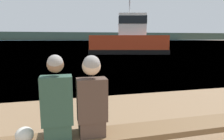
{
  "coord_description": "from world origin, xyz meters",
  "views": [
    {
      "loc": [
        -0.84,
        1.11,
        1.67
      ],
      "look_at": [
        0.49,
        6.54,
        0.78
      ],
      "focal_mm": 32.0,
      "sensor_mm": 36.0,
      "label": 1
    }
  ],
  "objects_px": {
    "person_right": "(92,100)",
    "bench_main": "(147,133)",
    "tugboat_red": "(129,41)",
    "shopping_bag": "(24,135)",
    "person_left": "(57,104)"
  },
  "relations": [
    {
      "from": "person_right",
      "to": "bench_main",
      "type": "bearing_deg",
      "value": -0.58
    },
    {
      "from": "tugboat_red",
      "to": "shopping_bag",
      "type": "bearing_deg",
      "value": 172.16
    },
    {
      "from": "bench_main",
      "to": "person_left",
      "type": "distance_m",
      "value": 1.3
    },
    {
      "from": "bench_main",
      "to": "shopping_bag",
      "type": "xyz_separation_m",
      "value": [
        -1.58,
        -0.01,
        0.17
      ]
    },
    {
      "from": "bench_main",
      "to": "person_right",
      "type": "distance_m",
      "value": 0.94
    },
    {
      "from": "bench_main",
      "to": "person_right",
      "type": "xyz_separation_m",
      "value": [
        -0.77,
        0.01,
        0.54
      ]
    },
    {
      "from": "bench_main",
      "to": "person_right",
      "type": "bearing_deg",
      "value": 179.42
    },
    {
      "from": "bench_main",
      "to": "tugboat_red",
      "type": "bearing_deg",
      "value": 72.25
    },
    {
      "from": "person_left",
      "to": "tugboat_red",
      "type": "xyz_separation_m",
      "value": [
        7.17,
        18.66,
        0.47
      ]
    },
    {
      "from": "person_left",
      "to": "tugboat_red",
      "type": "height_order",
      "value": "tugboat_red"
    },
    {
      "from": "person_right",
      "to": "shopping_bag",
      "type": "relative_size",
      "value": 4.43
    },
    {
      "from": "person_left",
      "to": "shopping_bag",
      "type": "height_order",
      "value": "person_left"
    },
    {
      "from": "bench_main",
      "to": "person_left",
      "type": "xyz_separation_m",
      "value": [
        -1.19,
        0.01,
        0.52
      ]
    },
    {
      "from": "shopping_bag",
      "to": "tugboat_red",
      "type": "relative_size",
      "value": 0.03
    },
    {
      "from": "bench_main",
      "to": "shopping_bag",
      "type": "distance_m",
      "value": 1.59
    }
  ]
}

